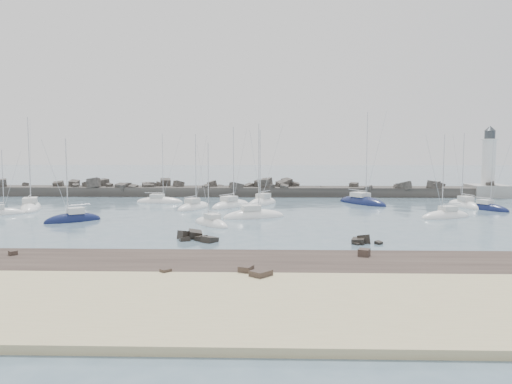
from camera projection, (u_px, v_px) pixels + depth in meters
ground at (239, 226)px, 62.32m from camera, size 400.00×400.00×0.00m
sand_strip at (205, 309)px, 30.47m from camera, size 140.00×14.00×1.00m
rock_shelf at (221, 269)px, 40.40m from camera, size 140.00×12.00×1.84m
rock_cluster_near at (196, 239)px, 53.09m from camera, size 4.78×4.16×1.83m
rock_cluster_far at (362, 242)px, 51.17m from camera, size 3.26×2.45×1.52m
breakwater at (213, 194)px, 100.31m from camera, size 115.00×7.43×5.23m
lighthouse at (488, 181)px, 98.52m from camera, size 7.00×7.00×14.60m
sailboat_0 at (0, 214)px, 72.33m from camera, size 6.49×4.85×10.27m
sailboat_1 at (31, 208)px, 78.38m from camera, size 6.36×10.33×15.66m
sailboat_2 at (73, 220)px, 65.94m from camera, size 7.27×6.25×12.00m
sailboat_3 at (194, 208)px, 79.28m from camera, size 5.82×8.31×12.86m
sailboat_4 at (160, 202)px, 87.87m from camera, size 8.40×2.91×13.04m
sailboat_5 at (211, 224)px, 62.98m from camera, size 6.05×6.87×11.19m
sailboat_6 at (262, 203)px, 85.13m from camera, size 6.47×8.82×13.78m
sailboat_7 at (254, 217)px, 69.41m from camera, size 9.30×5.57×14.10m
sailboat_8 at (362, 203)px, 86.21m from camera, size 8.69×10.80×16.88m
sailboat_9 at (446, 217)px, 69.37m from camera, size 8.23×5.20×12.57m
sailboat_10 at (464, 206)px, 81.86m from camera, size 4.26×8.57×13.17m
sailboat_13 at (231, 206)px, 81.69m from camera, size 7.40×8.84×14.15m
sailboat_14 at (487, 209)px, 77.96m from camera, size 5.96×7.52×11.89m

